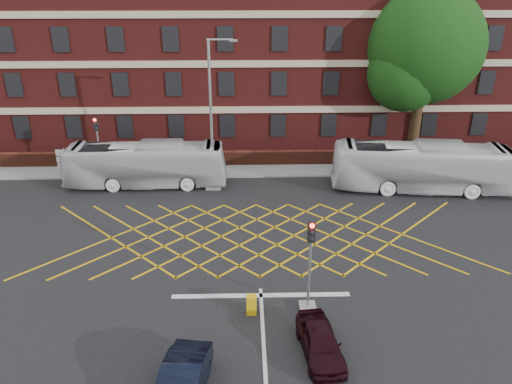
{
  "coord_description": "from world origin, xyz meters",
  "views": [
    {
      "loc": [
        -0.68,
        -22.07,
        13.32
      ],
      "look_at": [
        -0.1,
        1.5,
        2.88
      ],
      "focal_mm": 35.0,
      "sensor_mm": 36.0,
      "label": 1
    }
  ],
  "objects_px": {
    "deciduous_tree": "(424,54)",
    "direction_signs": "(65,160)",
    "bus_left": "(146,164)",
    "utility_cabinet": "(251,305)",
    "street_lamp": "(213,139)",
    "traffic_light_far": "(100,152)",
    "traffic_light_near": "(309,274)",
    "bus_right": "(421,167)",
    "car_maroon": "(320,342)"
  },
  "relations": [
    {
      "from": "street_lamp",
      "to": "direction_signs",
      "type": "bearing_deg",
      "value": 169.77
    },
    {
      "from": "bus_left",
      "to": "deciduous_tree",
      "type": "distance_m",
      "value": 22.04
    },
    {
      "from": "car_maroon",
      "to": "direction_signs",
      "type": "bearing_deg",
      "value": 124.0
    },
    {
      "from": "bus_right",
      "to": "street_lamp",
      "type": "xyz_separation_m",
      "value": [
        -13.62,
        0.7,
        1.78
      ]
    },
    {
      "from": "bus_left",
      "to": "traffic_light_near",
      "type": "xyz_separation_m",
      "value": [
        9.27,
        -13.91,
        0.28
      ]
    },
    {
      "from": "deciduous_tree",
      "to": "direction_signs",
      "type": "height_order",
      "value": "deciduous_tree"
    },
    {
      "from": "traffic_light_far",
      "to": "direction_signs",
      "type": "height_order",
      "value": "traffic_light_far"
    },
    {
      "from": "traffic_light_far",
      "to": "street_lamp",
      "type": "bearing_deg",
      "value": -15.98
    },
    {
      "from": "bus_right",
      "to": "traffic_light_near",
      "type": "height_order",
      "value": "traffic_light_near"
    },
    {
      "from": "utility_cabinet",
      "to": "traffic_light_near",
      "type": "bearing_deg",
      "value": 5.54
    },
    {
      "from": "bus_right",
      "to": "utility_cabinet",
      "type": "relative_size",
      "value": 13.09
    },
    {
      "from": "traffic_light_far",
      "to": "utility_cabinet",
      "type": "distance_m",
      "value": 19.03
    },
    {
      "from": "car_maroon",
      "to": "direction_signs",
      "type": "height_order",
      "value": "direction_signs"
    },
    {
      "from": "traffic_light_far",
      "to": "direction_signs",
      "type": "bearing_deg",
      "value": -169.38
    },
    {
      "from": "deciduous_tree",
      "to": "direction_signs",
      "type": "relative_size",
      "value": 5.73
    },
    {
      "from": "direction_signs",
      "to": "utility_cabinet",
      "type": "xyz_separation_m",
      "value": [
        12.69,
        -15.47,
        -0.94
      ]
    },
    {
      "from": "deciduous_tree",
      "to": "street_lamp",
      "type": "bearing_deg",
      "value": -155.43
    },
    {
      "from": "bus_left",
      "to": "traffic_light_far",
      "type": "relative_size",
      "value": 2.5
    },
    {
      "from": "utility_cabinet",
      "to": "car_maroon",
      "type": "bearing_deg",
      "value": -44.82
    },
    {
      "from": "bus_right",
      "to": "deciduous_tree",
      "type": "relative_size",
      "value": 0.92
    },
    {
      "from": "street_lamp",
      "to": "utility_cabinet",
      "type": "bearing_deg",
      "value": -80.53
    },
    {
      "from": "traffic_light_far",
      "to": "street_lamp",
      "type": "relative_size",
      "value": 0.44
    },
    {
      "from": "street_lamp",
      "to": "bus_right",
      "type": "bearing_deg",
      "value": -2.94
    },
    {
      "from": "traffic_light_near",
      "to": "deciduous_tree",
      "type": "bearing_deg",
      "value": 62.08
    },
    {
      "from": "traffic_light_far",
      "to": "street_lamp",
      "type": "xyz_separation_m",
      "value": [
        8.1,
        -2.32,
        1.62
      ]
    },
    {
      "from": "car_maroon",
      "to": "direction_signs",
      "type": "relative_size",
      "value": 1.57
    },
    {
      "from": "car_maroon",
      "to": "street_lamp",
      "type": "distance_m",
      "value": 17.06
    },
    {
      "from": "car_maroon",
      "to": "street_lamp",
      "type": "relative_size",
      "value": 0.36
    },
    {
      "from": "traffic_light_near",
      "to": "direction_signs",
      "type": "distance_m",
      "value": 21.46
    },
    {
      "from": "car_maroon",
      "to": "street_lamp",
      "type": "bearing_deg",
      "value": 100.39
    },
    {
      "from": "deciduous_tree",
      "to": "traffic_light_far",
      "type": "bearing_deg",
      "value": -168.55
    },
    {
      "from": "utility_cabinet",
      "to": "traffic_light_far",
      "type": "bearing_deg",
      "value": 123.08
    },
    {
      "from": "deciduous_tree",
      "to": "street_lamp",
      "type": "height_order",
      "value": "deciduous_tree"
    },
    {
      "from": "direction_signs",
      "to": "car_maroon",
      "type": "bearing_deg",
      "value": -49.76
    },
    {
      "from": "car_maroon",
      "to": "bus_left",
      "type": "bearing_deg",
      "value": 113.17
    },
    {
      "from": "bus_right",
      "to": "traffic_light_near",
      "type": "bearing_deg",
      "value": 151.28
    },
    {
      "from": "bus_left",
      "to": "bus_right",
      "type": "distance_m",
      "value": 18.25
    },
    {
      "from": "traffic_light_far",
      "to": "traffic_light_near",
      "type": "bearing_deg",
      "value": -50.8
    },
    {
      "from": "bus_right",
      "to": "bus_left",
      "type": "bearing_deg",
      "value": 92.56
    },
    {
      "from": "bus_right",
      "to": "car_maroon",
      "type": "height_order",
      "value": "bus_right"
    },
    {
      "from": "traffic_light_far",
      "to": "street_lamp",
      "type": "distance_m",
      "value": 8.58
    },
    {
      "from": "traffic_light_near",
      "to": "bus_left",
      "type": "bearing_deg",
      "value": 123.69
    },
    {
      "from": "traffic_light_near",
      "to": "street_lamp",
      "type": "distance_m",
      "value": 14.25
    },
    {
      "from": "deciduous_tree",
      "to": "traffic_light_far",
      "type": "distance_m",
      "value": 24.82
    },
    {
      "from": "street_lamp",
      "to": "deciduous_tree",
      "type": "bearing_deg",
      "value": 24.57
    },
    {
      "from": "bus_right",
      "to": "deciduous_tree",
      "type": "distance_m",
      "value": 10.06
    },
    {
      "from": "car_maroon",
      "to": "deciduous_tree",
      "type": "xyz_separation_m",
      "value": [
        10.72,
        23.23,
        7.08
      ]
    },
    {
      "from": "car_maroon",
      "to": "deciduous_tree",
      "type": "distance_m",
      "value": 26.54
    },
    {
      "from": "bus_right",
      "to": "utility_cabinet",
      "type": "distance_m",
      "value": 17.22
    },
    {
      "from": "bus_left",
      "to": "utility_cabinet",
      "type": "bearing_deg",
      "value": -154.63
    }
  ]
}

